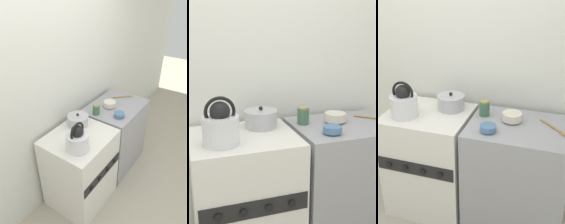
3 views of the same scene
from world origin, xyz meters
TOP-DOWN VIEW (x-y plane):
  - ground_plane at (0.00, 0.00)m, footprint 12.00×12.00m
  - wall_back at (0.00, 0.66)m, footprint 7.00×0.06m
  - stove at (0.00, 0.29)m, footprint 0.67×0.61m
  - counter at (0.75, 0.29)m, footprint 0.76×0.59m
  - kettle at (-0.15, 0.19)m, footprint 0.26×0.21m
  - cooking_pot at (0.15, 0.42)m, footprint 0.22×0.22m
  - enamel_bowl at (0.67, 0.34)m, footprint 0.15×0.15m
  - small_ceramic_bowl at (0.54, 0.14)m, footprint 0.12×0.12m
  - storage_jar at (0.44, 0.39)m, footprint 0.08×0.08m
  - wooden_spoon at (1.00, 0.31)m, footprint 0.22×0.22m

SIDE VIEW (x-z plane):
  - ground_plane at x=0.00m, z-range 0.00..0.00m
  - stove at x=0.00m, z-range 0.00..0.91m
  - counter at x=0.75m, z-range 0.00..0.91m
  - wooden_spoon at x=1.00m, z-range 0.91..0.93m
  - small_ceramic_bowl at x=0.54m, z-range 0.92..0.97m
  - enamel_bowl at x=0.67m, z-range 0.92..0.99m
  - cooking_pot at x=0.15m, z-range 0.90..1.04m
  - storage_jar at x=0.44m, z-range 0.91..1.03m
  - kettle at x=-0.15m, z-range 0.88..1.16m
  - wall_back at x=0.00m, z-range 0.00..2.50m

